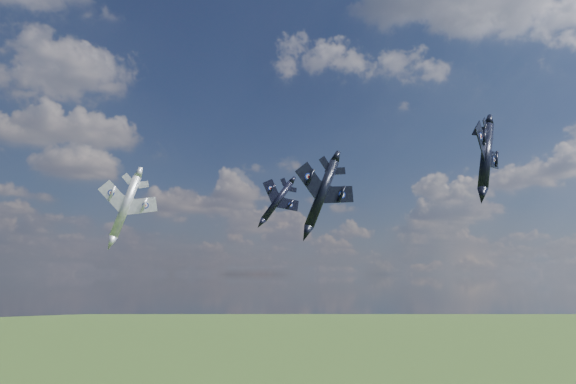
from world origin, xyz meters
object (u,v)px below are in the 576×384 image
jet_lead_navy (322,194)px  jet_high_navy (277,201)px  jet_left_silver (126,206)px  jet_right_navy (486,156)px

jet_lead_navy → jet_high_navy: (6.86, 25.21, 2.21)m
jet_high_navy → jet_left_silver: jet_high_navy is taller
jet_right_navy → jet_left_silver: jet_right_navy is taller
jet_lead_navy → jet_right_navy: 23.98m
jet_high_navy → jet_lead_navy: bearing=-94.6°
jet_left_silver → jet_lead_navy: bearing=-34.1°
jet_right_navy → jet_left_silver: 55.69m
jet_right_navy → jet_left_silver: (-30.02, 46.81, -2.96)m
jet_right_navy → jet_high_navy: (-1.40, 47.61, -0.09)m
jet_lead_navy → jet_right_navy: (8.26, -22.40, 2.30)m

